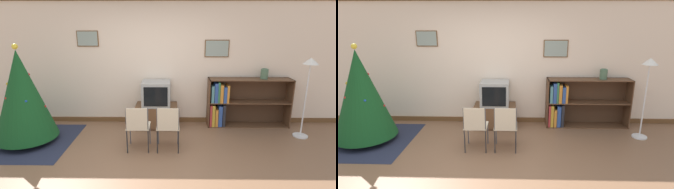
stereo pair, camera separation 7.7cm
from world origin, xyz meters
TOP-DOWN VIEW (x-y plane):
  - ground_plane at (0.00, 0.00)m, footprint 24.00×24.00m
  - wall_back at (0.00, 2.14)m, footprint 8.78×0.11m
  - area_rug at (-2.30, 1.02)m, footprint 1.66×1.69m
  - christmas_tree at (-2.30, 1.02)m, footprint 1.09×1.09m
  - tv_console at (0.08, 1.81)m, footprint 0.88×0.54m
  - television at (0.08, 1.80)m, footprint 0.58×0.52m
  - folding_chair_left at (-0.18, 0.70)m, footprint 0.40×0.40m
  - folding_chair_right at (0.34, 0.70)m, footprint 0.40×0.40m
  - bookshelf at (1.73, 1.91)m, footprint 1.74×0.36m
  - vase at (2.33, 1.91)m, footprint 0.15×0.15m
  - standing_lamp at (2.95, 1.34)m, footprint 0.28×0.28m

SIDE VIEW (x-z plane):
  - ground_plane at x=0.00m, z-range 0.00..0.00m
  - area_rug at x=-2.30m, z-range 0.00..0.01m
  - tv_console at x=0.08m, z-range 0.00..0.49m
  - folding_chair_left at x=-0.18m, z-range 0.06..0.88m
  - folding_chair_right at x=0.34m, z-range 0.06..0.88m
  - bookshelf at x=1.73m, z-range -0.01..1.03m
  - television at x=0.08m, z-range 0.49..1.00m
  - christmas_tree at x=-2.30m, z-range 0.00..1.83m
  - vase at x=2.33m, z-range 1.04..1.26m
  - standing_lamp at x=2.95m, z-range 0.42..1.98m
  - wall_back at x=0.00m, z-range 0.00..2.70m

